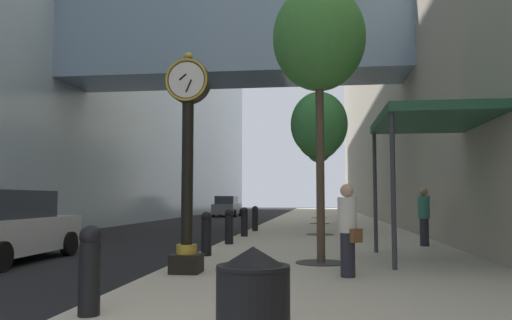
{
  "coord_description": "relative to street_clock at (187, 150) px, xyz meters",
  "views": [
    {
      "loc": [
        3.11,
        -2.31,
        1.53
      ],
      "look_at": [
        1.03,
        14.25,
        2.81
      ],
      "focal_mm": 35.1,
      "sensor_mm": 36.0,
      "label": 1
    }
  ],
  "objects": [
    {
      "name": "bollard_nearest",
      "position": [
        -0.25,
        -3.46,
        -1.74
      ],
      "size": [
        0.27,
        0.27,
        1.07
      ],
      "color": "black",
      "rests_on": "sidewalk_right"
    },
    {
      "name": "trash_bin",
      "position": [
        2.01,
        -5.69,
        -1.76
      ],
      "size": [
        0.53,
        0.53,
        1.05
      ],
      "color": "black",
      "rests_on": "sidewalk_right"
    },
    {
      "name": "bollard_fourth",
      "position": [
        -0.25,
        5.93,
        -1.74
      ],
      "size": [
        0.27,
        0.27,
        1.07
      ],
      "color": "black",
      "rests_on": "sidewalk_right"
    },
    {
      "name": "bollard_fifth",
      "position": [
        -0.25,
        9.06,
        -1.74
      ],
      "size": [
        0.27,
        0.27,
        1.07
      ],
      "color": "black",
      "rests_on": "sidewalk_right"
    },
    {
      "name": "sidewalk_right",
      "position": [
        2.81,
        23.09,
        -2.37
      ],
      "size": [
        6.89,
        80.0,
        0.14
      ],
      "primitive_type": "cube",
      "color": "#BCB29E",
      "rests_on": "ground"
    },
    {
      "name": "pedestrian_walking",
      "position": [
        2.98,
        -0.12,
        -1.44
      ],
      "size": [
        0.5,
        0.52,
        1.65
      ],
      "color": "#23232D",
      "rests_on": "sidewalk_right"
    },
    {
      "name": "pedestrian_by_clock",
      "position": [
        5.53,
        6.03,
        -1.4
      ],
      "size": [
        0.47,
        0.47,
        1.71
      ],
      "color": "#23232D",
      "rests_on": "sidewalk_right"
    },
    {
      "name": "bollard_third",
      "position": [
        -0.25,
        2.8,
        -1.74
      ],
      "size": [
        0.27,
        0.27,
        1.07
      ],
      "color": "black",
      "rests_on": "sidewalk_right"
    },
    {
      "name": "street_tree_mid_near",
      "position": [
        2.51,
        10.27,
        1.94
      ],
      "size": [
        2.22,
        2.22,
        5.55
      ],
      "color": "#333335",
      "rests_on": "sidewalk_right"
    },
    {
      "name": "car_grey_mid",
      "position": [
        -5.27,
        32.72,
        -1.61
      ],
      "size": [
        2.04,
        4.43,
        1.73
      ],
      "color": "slate",
      "rests_on": "ground"
    },
    {
      "name": "ground_plane",
      "position": [
        -0.64,
        20.09,
        -2.44
      ],
      "size": [
        110.0,
        110.0,
        0.0
      ],
      "primitive_type": "plane",
      "color": "black",
      "rests_on": "ground"
    },
    {
      "name": "bollard_sixth",
      "position": [
        -0.25,
        12.19,
        -1.74
      ],
      "size": [
        0.27,
        0.27,
        1.07
      ],
      "color": "black",
      "rests_on": "sidewalk_right"
    },
    {
      "name": "street_tree_near",
      "position": [
        2.51,
        1.75,
        2.6
      ],
      "size": [
        2.06,
        2.06,
        6.13
      ],
      "color": "#333335",
      "rests_on": "sidewalk_right"
    },
    {
      "name": "street_tree_far",
      "position": [
        2.51,
        27.3,
        2.68
      ],
      "size": [
        1.86,
        1.86,
        6.12
      ],
      "color": "#333335",
      "rests_on": "sidewalk_right"
    },
    {
      "name": "car_silver_near",
      "position": [
        -4.99,
        1.94,
        -1.61
      ],
      "size": [
        2.03,
        4.49,
        1.72
      ],
      "color": "#B7BABF",
      "rests_on": "ground"
    },
    {
      "name": "street_clock",
      "position": [
        0.0,
        0.0,
        0.0
      ],
      "size": [
        0.84,
        0.55,
        4.2
      ],
      "color": "black",
      "rests_on": "sidewalk_right"
    },
    {
      "name": "storefront_awning",
      "position": [
        5.01,
        2.52,
        0.84
      ],
      "size": [
        2.4,
        3.6,
        3.3
      ],
      "color": "#235138",
      "rests_on": "sidewalk_right"
    },
    {
      "name": "street_tree_mid_far",
      "position": [
        2.51,
        18.78,
        2.72
      ],
      "size": [
        2.6,
        2.6,
        6.55
      ],
      "color": "#333335",
      "rests_on": "sidewalk_right"
    }
  ]
}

